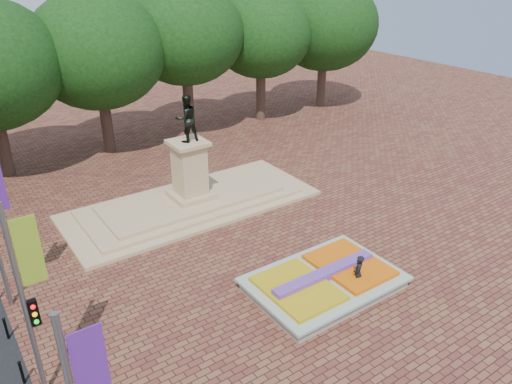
{
  "coord_description": "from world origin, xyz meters",
  "views": [
    {
      "loc": [
        -11.3,
        -14.64,
        13.04
      ],
      "look_at": [
        1.44,
        3.71,
        2.2
      ],
      "focal_mm": 35.0,
      "sensor_mm": 36.0,
      "label": 1
    }
  ],
  "objects": [
    {
      "name": "banner_poles",
      "position": [
        -10.08,
        -1.31,
        3.88
      ],
      "size": [
        0.88,
        11.17,
        7.0
      ],
      "color": "slate",
      "rests_on": "ground"
    },
    {
      "name": "tree_row_back",
      "position": [
        2.33,
        18.0,
        6.67
      ],
      "size": [
        44.8,
        8.8,
        10.43
      ],
      "color": "#39281F",
      "rests_on": "ground"
    },
    {
      "name": "monument",
      "position": [
        0.0,
        8.0,
        0.88
      ],
      "size": [
        14.0,
        6.0,
        6.4
      ],
      "color": "tan",
      "rests_on": "ground"
    },
    {
      "name": "pedestrian",
      "position": [
        2.08,
        -2.87,
        0.84
      ],
      "size": [
        0.73,
        0.7,
        1.69
      ],
      "primitive_type": "imported",
      "rotation": [
        0.0,
        0.0,
        3.81
      ],
      "color": "black",
      "rests_on": "ground"
    },
    {
      "name": "flower_bed",
      "position": [
        1.03,
        -2.0,
        0.38
      ],
      "size": [
        6.3,
        4.3,
        0.91
      ],
      "color": "gray",
      "rests_on": "ground"
    },
    {
      "name": "ground",
      "position": [
        0.0,
        0.0,
        0.0
      ],
      "size": [
        90.0,
        90.0,
        0.0
      ],
      "primitive_type": "plane",
      "color": "brown",
      "rests_on": "ground"
    }
  ]
}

